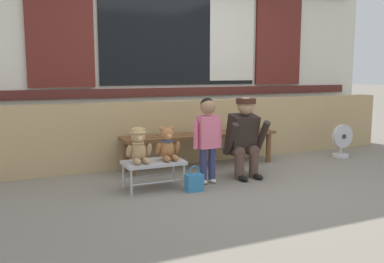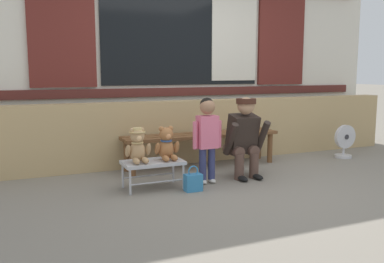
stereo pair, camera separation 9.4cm
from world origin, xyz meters
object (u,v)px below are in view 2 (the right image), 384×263
small_display_bench (153,164)px  teddy_bear_plain (167,145)px  wooden_bench_long (202,139)px  child_standing (207,131)px  floor_fan (345,141)px  handbag_on_ground (193,182)px  adult_crouching (244,137)px  teddy_bear_with_hat (138,146)px

small_display_bench → teddy_bear_plain: size_ratio=1.76×
wooden_bench_long → child_standing: (-0.29, -0.77, 0.22)m
teddy_bear_plain → floor_fan: size_ratio=0.76×
teddy_bear_plain → small_display_bench: bearing=-179.5°
handbag_on_ground → adult_crouching: bearing=20.9°
wooden_bench_long → child_standing: size_ratio=2.19×
wooden_bench_long → handbag_on_ground: (-0.56, -1.00, -0.28)m
small_display_bench → child_standing: bearing=-3.5°
small_display_bench → child_standing: child_standing is taller
teddy_bear_with_hat → adult_crouching: adult_crouching is taller
teddy_bear_with_hat → adult_crouching: 1.30m
teddy_bear_plain → child_standing: 0.48m
small_display_bench → floor_fan: (3.05, 0.42, -0.03)m
wooden_bench_long → teddy_bear_plain: (-0.75, -0.73, 0.09)m
small_display_bench → handbag_on_ground: (0.35, -0.27, -0.17)m
teddy_bear_with_hat → child_standing: 0.79m
teddy_bear_plain → adult_crouching: bearing=1.9°
adult_crouching → handbag_on_ground: adult_crouching is taller
handbag_on_ground → floor_fan: floor_fan is taller
adult_crouching → floor_fan: 1.96m
small_display_bench → teddy_bear_with_hat: (-0.16, 0.00, 0.21)m
adult_crouching → handbag_on_ground: bearing=-159.1°
wooden_bench_long → floor_fan: floor_fan is taller
small_display_bench → teddy_bear_plain: bearing=0.5°
teddy_bear_plain → wooden_bench_long: bearing=44.2°
teddy_bear_with_hat → adult_crouching: bearing=1.4°
teddy_bear_plain → adult_crouching: size_ratio=0.38×
teddy_bear_with_hat → floor_fan: bearing=7.5°
child_standing → teddy_bear_with_hat: bearing=177.1°
small_display_bench → adult_crouching: 1.16m
teddy_bear_with_hat → handbag_on_ground: 0.69m
teddy_bear_plain → floor_fan: 2.93m
handbag_on_ground → floor_fan: size_ratio=0.57×
adult_crouching → wooden_bench_long: bearing=108.2°
handbag_on_ground → floor_fan: 2.79m
teddy_bear_plain → child_standing: child_standing is taller
child_standing → floor_fan: 2.49m
small_display_bench → teddy_bear_with_hat: teddy_bear_with_hat is taller
floor_fan → child_standing: bearing=-169.3°
adult_crouching → teddy_bear_plain: bearing=-178.1°
wooden_bench_long → handbag_on_ground: bearing=-119.2°
floor_fan → teddy_bear_with_hat: bearing=-172.5°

